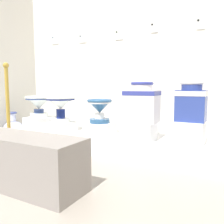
# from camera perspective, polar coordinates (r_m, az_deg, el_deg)

# --- Properties ---
(ground_plane) EXTENTS (5.95, 5.42, 0.02)m
(ground_plane) POSITION_cam_1_polar(r_m,az_deg,el_deg) (1.91, -18.12, -18.13)
(ground_plane) COLOR #A3998C
(wall_back) EXTENTS (4.15, 0.06, 2.91)m
(wall_back) POSITION_cam_1_polar(r_m,az_deg,el_deg) (3.46, 6.03, 17.51)
(wall_back) COLOR silver
(wall_back) RESTS_ON ground_plane
(display_platform) EXTENTS (3.54, 0.99, 0.13)m
(display_platform) POSITION_cam_1_polar(r_m,az_deg,el_deg) (2.97, 1.77, -7.50)
(display_platform) COLOR white
(display_platform) RESTS_ON ground_plane
(plinth_block_pale_glazed) EXTENTS (0.33, 0.39, 0.16)m
(plinth_block_pale_glazed) POSITION_cam_1_polar(r_m,az_deg,el_deg) (3.90, -17.61, -2.33)
(plinth_block_pale_glazed) COLOR white
(plinth_block_pale_glazed) RESTS_ON display_platform
(antique_toilet_pale_glazed) EXTENTS (0.42, 0.42, 0.34)m
(antique_toilet_pale_glazed) POSITION_cam_1_polar(r_m,az_deg,el_deg) (3.87, -17.75, 2.12)
(antique_toilet_pale_glazed) COLOR white
(antique_toilet_pale_glazed) RESTS_ON plinth_block_pale_glazed
(plinth_block_rightmost) EXTENTS (0.31, 0.39, 0.14)m
(plinth_block_rightmost) POSITION_cam_1_polar(r_m,az_deg,el_deg) (3.39, -12.53, -3.61)
(plinth_block_rightmost) COLOR white
(plinth_block_rightmost) RESTS_ON display_platform
(antique_toilet_rightmost) EXTENTS (0.42, 0.42, 0.37)m
(antique_toilet_rightmost) POSITION_cam_1_polar(r_m,az_deg,el_deg) (3.35, -12.66, 2.04)
(antique_toilet_rightmost) COLOR white
(antique_toilet_rightmost) RESTS_ON plinth_block_rightmost
(plinth_block_broad_patterned) EXTENTS (0.37, 0.28, 0.16)m
(plinth_block_broad_patterned) POSITION_cam_1_polar(r_m,az_deg,el_deg) (3.09, -3.07, -4.18)
(plinth_block_broad_patterned) COLOR white
(plinth_block_broad_patterned) RESTS_ON display_platform
(antique_toilet_broad_patterned) EXTENTS (0.33, 0.33, 0.32)m
(antique_toilet_broad_patterned) POSITION_cam_1_polar(r_m,az_deg,el_deg) (3.05, -3.10, 1.06)
(antique_toilet_broad_patterned) COLOR #2C5681
(antique_toilet_broad_patterned) RESTS_ON plinth_block_broad_patterned
(plinth_block_squat_floral) EXTENTS (0.32, 0.30, 0.22)m
(plinth_block_squat_floral) POSITION_cam_1_polar(r_m,az_deg,el_deg) (2.80, 7.30, -4.70)
(plinth_block_squat_floral) COLOR white
(plinth_block_squat_floral) RESTS_ON display_platform
(antique_toilet_squat_floral) EXTENTS (0.39, 0.27, 0.48)m
(antique_toilet_squat_floral) POSITION_cam_1_polar(r_m,az_deg,el_deg) (2.75, 7.40, 2.49)
(antique_toilet_squat_floral) COLOR white
(antique_toilet_squat_floral) RESTS_ON plinth_block_squat_floral
(plinth_block_central_ornate) EXTENTS (0.28, 0.39, 0.27)m
(plinth_block_central_ornate) POSITION_cam_1_polar(r_m,az_deg,el_deg) (2.64, 18.83, -5.07)
(plinth_block_central_ornate) COLOR white
(plinth_block_central_ornate) RESTS_ON display_platform
(antique_toilet_central_ornate) EXTENTS (0.31, 0.27, 0.43)m
(antique_toilet_central_ornate) POSITION_cam_1_polar(r_m,az_deg,el_deg) (2.59, 19.09, 2.56)
(antique_toilet_central_ornate) COLOR #2C4093
(antique_toilet_central_ornate) RESTS_ON plinth_block_central_ornate
(info_placard_first) EXTENTS (0.14, 0.01, 0.14)m
(info_placard_first) POSITION_cam_1_polar(r_m,az_deg,el_deg) (4.23, -13.99, 16.98)
(info_placard_first) COLOR white
(info_placard_second) EXTENTS (0.14, 0.01, 0.13)m
(info_placard_second) POSITION_cam_1_polar(r_m,az_deg,el_deg) (3.87, -7.32, 17.65)
(info_placard_second) COLOR white
(info_placard_third) EXTENTS (0.12, 0.01, 0.14)m
(info_placard_third) POSITION_cam_1_polar(r_m,az_deg,el_deg) (3.55, 1.72, 18.65)
(info_placard_third) COLOR white
(info_placard_fourth) EXTENTS (0.10, 0.01, 0.13)m
(info_placard_fourth) POSITION_cam_1_polar(r_m,az_deg,el_deg) (3.36, 10.45, 19.99)
(info_placard_fourth) COLOR white
(info_placard_fifth) EXTENTS (0.10, 0.01, 0.13)m
(info_placard_fifth) POSITION_cam_1_polar(r_m,az_deg,el_deg) (3.23, 21.21, 19.84)
(info_placard_fifth) COLOR white
(decorative_vase_spare) EXTENTS (0.29, 0.29, 0.39)m
(decorative_vase_spare) POSITION_cam_1_polar(r_m,az_deg,el_deg) (3.94, -23.32, -3.45)
(decorative_vase_spare) COLOR #35427F
(decorative_vase_spare) RESTS_ON ground_plane
(stanchion_post_near_left) EXTENTS (0.27, 0.27, 1.04)m
(stanchion_post_near_left) POSITION_cam_1_polar(r_m,az_deg,el_deg) (2.86, -24.23, -3.87)
(stanchion_post_near_left) COLOR #B69133
(stanchion_post_near_left) RESTS_ON ground_plane
(museum_bench) EXTENTS (1.14, 0.36, 0.40)m
(museum_bench) POSITION_cam_1_polar(r_m,az_deg,el_deg) (1.99, -22.34, -10.92)
(museum_bench) COLOR gray
(museum_bench) RESTS_ON ground_plane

